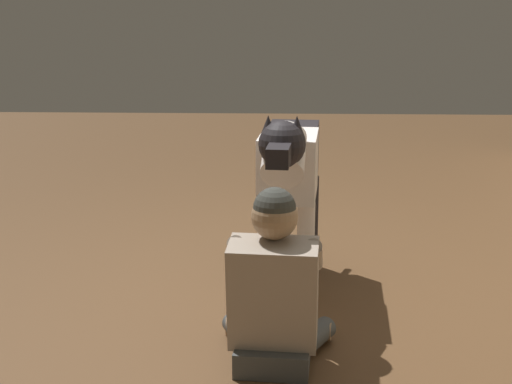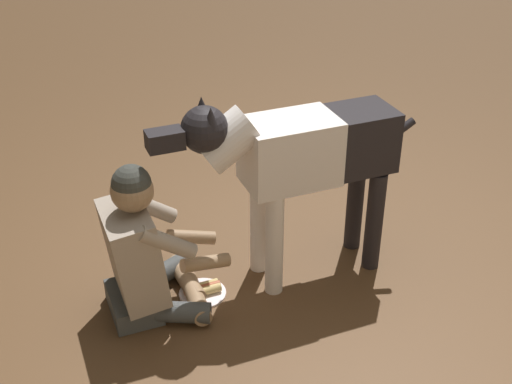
{
  "view_description": "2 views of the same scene",
  "coord_description": "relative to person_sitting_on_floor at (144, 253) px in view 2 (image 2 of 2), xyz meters",
  "views": [
    {
      "loc": [
        3.88,
        0.1,
        1.62
      ],
      "look_at": [
        0.25,
        -0.04,
        0.66
      ],
      "focal_mm": 49.15,
      "sensor_mm": 36.0,
      "label": 1
    },
    {
      "loc": [
        1.62,
        2.82,
        2.35
      ],
      "look_at": [
        0.2,
        -0.01,
        0.49
      ],
      "focal_mm": 47.68,
      "sensor_mm": 36.0,
      "label": 2
    }
  ],
  "objects": [
    {
      "name": "large_dog",
      "position": [
        -0.85,
        0.07,
        0.38
      ],
      "size": [
        1.48,
        0.37,
        1.12
      ],
      "color": "silver",
      "rests_on": "ground"
    },
    {
      "name": "hot_dog_on_plate",
      "position": [
        -0.3,
        0.02,
        -0.33
      ],
      "size": [
        0.26,
        0.26,
        0.06
      ],
      "color": "white",
      "rests_on": "ground"
    },
    {
      "name": "ground_plane",
      "position": [
        -0.87,
        -0.07,
        -0.35
      ],
      "size": [
        14.39,
        14.39,
        0.0
      ],
      "primitive_type": "plane",
      "color": "brown"
    },
    {
      "name": "person_sitting_on_floor",
      "position": [
        0.0,
        0.0,
        0.0
      ],
      "size": [
        0.65,
        0.58,
        0.86
      ],
      "color": "#424646",
      "rests_on": "ground"
    }
  ]
}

